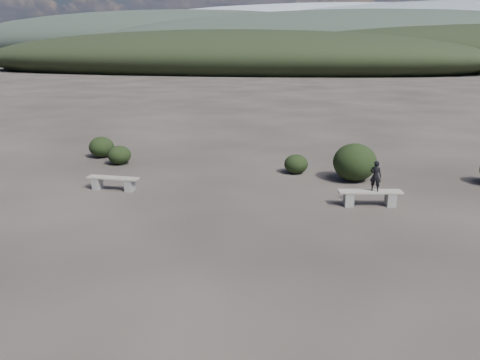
# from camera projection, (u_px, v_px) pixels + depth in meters

# --- Properties ---
(ground) EXTENTS (1200.00, 1200.00, 0.00)m
(ground) POSITION_uv_depth(u_px,v_px,m) (197.00, 267.00, 10.56)
(ground) COLOR #2A2420
(ground) RESTS_ON ground
(bench_left) EXTENTS (1.85, 0.40, 0.46)m
(bench_left) POSITION_uv_depth(u_px,v_px,m) (113.00, 182.00, 16.27)
(bench_left) COLOR gray
(bench_left) RESTS_ON ground
(bench_right) EXTENTS (2.01, 0.84, 0.49)m
(bench_right) POSITION_uv_depth(u_px,v_px,m) (370.00, 197.00, 14.61)
(bench_right) COLOR gray
(bench_right) RESTS_ON ground
(seated_person) EXTENTS (0.39, 0.30, 0.96)m
(seated_person) POSITION_uv_depth(u_px,v_px,m) (376.00, 176.00, 14.43)
(seated_person) COLOR black
(seated_person) RESTS_ON bench_right
(shrub_a) EXTENTS (0.98, 0.98, 0.80)m
(shrub_a) POSITION_uv_depth(u_px,v_px,m) (119.00, 155.00, 19.90)
(shrub_a) COLOR black
(shrub_a) RESTS_ON ground
(shrub_c) EXTENTS (0.94, 0.94, 0.75)m
(shrub_c) POSITION_uv_depth(u_px,v_px,m) (296.00, 164.00, 18.44)
(shrub_c) COLOR black
(shrub_c) RESTS_ON ground
(shrub_d) EXTENTS (1.60, 1.60, 1.40)m
(shrub_d) POSITION_uv_depth(u_px,v_px,m) (355.00, 162.00, 17.33)
(shrub_d) COLOR black
(shrub_d) RESTS_ON ground
(shrub_f) EXTENTS (1.11, 1.11, 0.94)m
(shrub_f) POSITION_uv_depth(u_px,v_px,m) (102.00, 147.00, 21.17)
(shrub_f) COLOR black
(shrub_f) RESTS_ON ground
(mountain_ridges) EXTENTS (500.00, 400.00, 56.00)m
(mountain_ridges) POSITION_uv_depth(u_px,v_px,m) (337.00, 40.00, 327.25)
(mountain_ridges) COLOR black
(mountain_ridges) RESTS_ON ground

